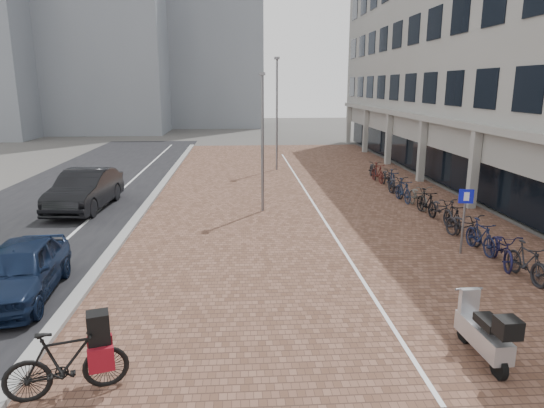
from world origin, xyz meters
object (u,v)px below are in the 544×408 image
at_px(car_navy, 20,270).
at_px(hero_bike, 66,361).
at_px(parking_sign, 464,212).
at_px(car_dark, 85,190).
at_px(scooter_front, 483,331).

bearing_deg(car_navy, hero_bike, -63.72).
bearing_deg(hero_bike, parking_sign, -73.48).
distance_m(car_dark, parking_sign, 14.97).
relative_size(hero_bike, scooter_front, 1.16).
relative_size(car_navy, hero_bike, 1.99).
bearing_deg(hero_bike, car_dark, -1.68).
bearing_deg(car_dark, car_navy, -79.01).
xyz_separation_m(car_navy, scooter_front, (10.00, -3.56, -0.09)).
bearing_deg(parking_sign, hero_bike, -135.32).
relative_size(car_navy, car_dark, 0.82).
bearing_deg(car_dark, hero_bike, -70.72).
bearing_deg(parking_sign, scooter_front, -99.92).
bearing_deg(scooter_front, parking_sign, 66.92).
height_order(car_navy, hero_bike, hero_bike).
height_order(car_dark, scooter_front, car_dark).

